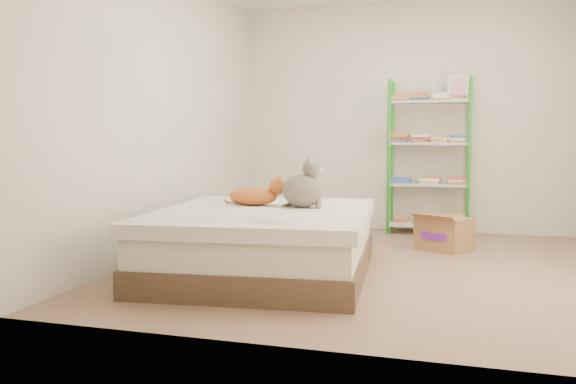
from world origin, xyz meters
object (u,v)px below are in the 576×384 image
at_px(bed, 265,242).
at_px(grey_cat, 303,183).
at_px(orange_cat, 253,194).
at_px(white_bin, 307,214).
at_px(shelf_unit, 430,154).
at_px(cardboard_box, 444,233).

xyz_separation_m(bed, grey_cat, (0.25, 0.20, 0.45)).
bearing_deg(orange_cat, white_bin, 86.58).
distance_m(grey_cat, shelf_unit, 2.39).
height_order(grey_cat, cardboard_box, grey_cat).
relative_size(orange_cat, white_bin, 1.34).
bearing_deg(grey_cat, shelf_unit, -28.89).
relative_size(orange_cat, cardboard_box, 0.81).
relative_size(shelf_unit, white_bin, 4.89).
bearing_deg(grey_cat, bed, 118.98).
height_order(bed, grey_cat, grey_cat).
height_order(bed, orange_cat, orange_cat).
bearing_deg(grey_cat, white_bin, 5.53).
xyz_separation_m(bed, cardboard_box, (1.30, 1.46, -0.10)).
relative_size(grey_cat, shelf_unit, 0.22).
distance_m(bed, orange_cat, 0.46).
xyz_separation_m(bed, orange_cat, (-0.18, 0.24, 0.35)).
relative_size(orange_cat, shelf_unit, 0.27).
distance_m(orange_cat, white_bin, 2.20).
height_order(shelf_unit, white_bin, shelf_unit).
relative_size(bed, orange_cat, 4.49).
xyz_separation_m(orange_cat, white_bin, (-0.11, 2.15, -0.42)).
relative_size(bed, white_bin, 6.03).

